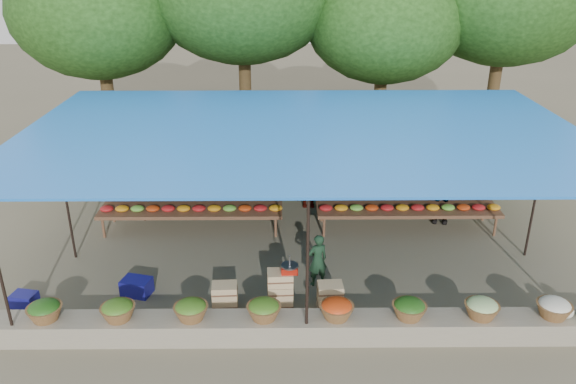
{
  "coord_description": "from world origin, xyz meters",
  "views": [
    {
      "loc": [
        -0.37,
        -10.47,
        5.99
      ],
      "look_at": [
        -0.28,
        0.2,
        1.41
      ],
      "focal_mm": 35.0,
      "sensor_mm": 36.0,
      "label": 1
    }
  ],
  "objects_px": {
    "weighing_scale": "(290,268)",
    "blue_crate_back": "(137,287)",
    "blue_crate_front": "(25,300)",
    "crate_counter": "(279,294)",
    "vendor_seated": "(318,260)"
  },
  "relations": [
    {
      "from": "crate_counter",
      "to": "vendor_seated",
      "type": "distance_m",
      "value": 1.12
    },
    {
      "from": "crate_counter",
      "to": "blue_crate_back",
      "type": "relative_size",
      "value": 4.48
    },
    {
      "from": "weighing_scale",
      "to": "vendor_seated",
      "type": "distance_m",
      "value": 1.02
    },
    {
      "from": "crate_counter",
      "to": "blue_crate_back",
      "type": "distance_m",
      "value": 2.74
    },
    {
      "from": "vendor_seated",
      "to": "blue_crate_back",
      "type": "bearing_deg",
      "value": -17.0
    },
    {
      "from": "blue_crate_front",
      "to": "blue_crate_back",
      "type": "bearing_deg",
      "value": 21.3
    },
    {
      "from": "crate_counter",
      "to": "blue_crate_front",
      "type": "xyz_separation_m",
      "value": [
        -4.65,
        0.13,
        -0.18
      ]
    },
    {
      "from": "vendor_seated",
      "to": "blue_crate_front",
      "type": "relative_size",
      "value": 2.5
    },
    {
      "from": "vendor_seated",
      "to": "blue_crate_back",
      "type": "distance_m",
      "value": 3.47
    },
    {
      "from": "vendor_seated",
      "to": "blue_crate_front",
      "type": "bearing_deg",
      "value": -14.96
    },
    {
      "from": "weighing_scale",
      "to": "blue_crate_front",
      "type": "bearing_deg",
      "value": 178.48
    },
    {
      "from": "crate_counter",
      "to": "blue_crate_back",
      "type": "xyz_separation_m",
      "value": [
        -2.69,
        0.5,
        -0.15
      ]
    },
    {
      "from": "blue_crate_back",
      "to": "weighing_scale",
      "type": "bearing_deg",
      "value": 4.7
    },
    {
      "from": "blue_crate_front",
      "to": "blue_crate_back",
      "type": "xyz_separation_m",
      "value": [
        1.96,
        0.37,
        0.03
      ]
    },
    {
      "from": "weighing_scale",
      "to": "blue_crate_back",
      "type": "relative_size",
      "value": 0.63
    }
  ]
}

